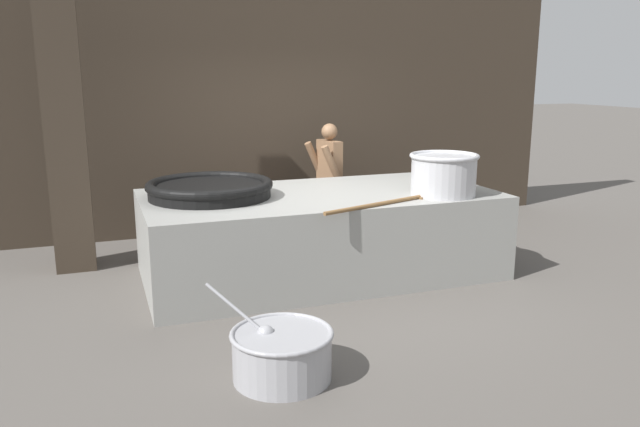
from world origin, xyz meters
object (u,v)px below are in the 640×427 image
at_px(prep_bowl_vegetables, 282,352).
at_px(giant_wok_near, 210,188).
at_px(stock_pot, 444,173).
at_px(cook, 329,176).

bearing_deg(prep_bowl_vegetables, giant_wok_near, 91.61).
bearing_deg(stock_pot, prep_bowl_vegetables, -144.30).
distance_m(cook, prep_bowl_vegetables, 4.06).
height_order(cook, prep_bowl_vegetables, cook).
height_order(stock_pot, cook, cook).
height_order(giant_wok_near, stock_pot, stock_pot).
xyz_separation_m(stock_pot, prep_bowl_vegetables, (-2.27, -1.63, -0.94)).
bearing_deg(giant_wok_near, cook, 35.31).
bearing_deg(cook, giant_wok_near, 26.42).
xyz_separation_m(stock_pot, cook, (-0.53, 1.99, -0.31)).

